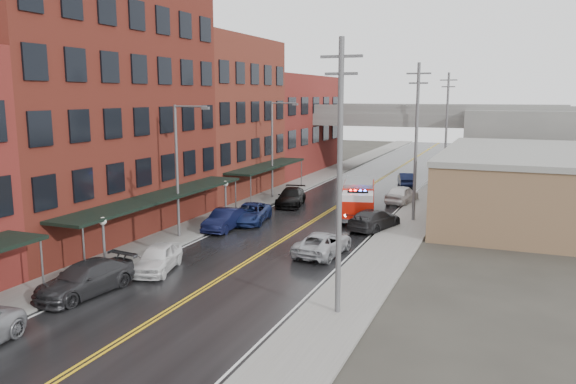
% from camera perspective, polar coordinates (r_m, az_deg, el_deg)
% --- Properties ---
extents(road, '(11.00, 160.00, 0.02)m').
position_cam_1_polar(road, '(41.40, 1.53, -3.62)').
color(road, black).
rests_on(road, ground).
extents(sidewalk_left, '(3.00, 160.00, 0.15)m').
position_cam_1_polar(sidewalk_left, '(44.38, -7.34, -2.69)').
color(sidewalk_left, slate).
rests_on(sidewalk_left, ground).
extents(sidewalk_right, '(3.00, 160.00, 0.15)m').
position_cam_1_polar(sidewalk_right, '(39.52, 11.54, -4.37)').
color(sidewalk_right, slate).
rests_on(sidewalk_right, ground).
extents(curb_left, '(0.30, 160.00, 0.15)m').
position_cam_1_polar(curb_left, '(43.62, -5.45, -2.87)').
color(curb_left, gray).
rests_on(curb_left, ground).
extents(curb_right, '(0.30, 160.00, 0.15)m').
position_cam_1_polar(curb_right, '(39.83, 9.20, -4.18)').
color(curb_right, gray).
rests_on(curb_right, ground).
extents(brick_building_b, '(9.00, 20.00, 18.00)m').
position_cam_1_polar(brick_building_b, '(41.12, -19.90, 8.37)').
color(brick_building_b, '#5B1918').
rests_on(brick_building_b, ground).
extents(brick_building_c, '(9.00, 15.00, 15.00)m').
position_cam_1_polar(brick_building_c, '(55.48, -7.65, 7.54)').
color(brick_building_c, maroon).
rests_on(brick_building_c, ground).
extents(brick_building_far, '(9.00, 20.00, 12.00)m').
position_cam_1_polar(brick_building_far, '(71.29, -0.65, 6.91)').
color(brick_building_far, maroon).
rests_on(brick_building_far, ground).
extents(tan_building, '(14.00, 22.00, 5.00)m').
position_cam_1_polar(tan_building, '(48.34, 24.03, 0.48)').
color(tan_building, brown).
rests_on(tan_building, ground).
extents(right_far_block, '(18.00, 30.00, 8.00)m').
position_cam_1_polar(right_far_block, '(78.07, 24.87, 4.79)').
color(right_far_block, slate).
rests_on(right_far_block, ground).
extents(awning_1, '(2.60, 18.00, 3.09)m').
position_cam_1_polar(awning_1, '(38.10, -12.82, -0.46)').
color(awning_1, black).
rests_on(awning_1, ground).
extents(awning_2, '(2.60, 13.00, 3.09)m').
position_cam_1_polar(awning_2, '(53.24, -2.08, 2.65)').
color(awning_2, black).
rests_on(awning_2, ground).
extents(globe_lamp_1, '(0.44, 0.44, 3.12)m').
position_cam_1_polar(globe_lamp_1, '(32.15, -18.26, -3.84)').
color(globe_lamp_1, '#59595B').
rests_on(globe_lamp_1, ground).
extents(globe_lamp_2, '(0.44, 0.44, 3.12)m').
position_cam_1_polar(globe_lamp_2, '(43.53, -6.37, 0.08)').
color(globe_lamp_2, '#59595B').
rests_on(globe_lamp_2, ground).
extents(street_lamp_1, '(2.64, 0.22, 9.00)m').
position_cam_1_polar(street_lamp_1, '(38.08, -10.92, 2.94)').
color(street_lamp_1, '#59595B').
rests_on(street_lamp_1, ground).
extents(street_lamp_2, '(2.64, 0.22, 9.00)m').
position_cam_1_polar(street_lamp_2, '(52.18, -1.37, 4.94)').
color(street_lamp_2, '#59595B').
rests_on(street_lamp_2, ground).
extents(utility_pole_0, '(1.80, 0.24, 12.00)m').
position_cam_1_polar(utility_pole_0, '(23.98, 5.26, 1.81)').
color(utility_pole_0, '#59595B').
rests_on(utility_pole_0, ground).
extents(utility_pole_1, '(1.80, 0.24, 12.00)m').
position_cam_1_polar(utility_pole_1, '(43.42, 12.89, 5.19)').
color(utility_pole_1, '#59595B').
rests_on(utility_pole_1, ground).
extents(utility_pole_2, '(1.80, 0.24, 12.00)m').
position_cam_1_polar(utility_pole_2, '(63.22, 15.80, 6.44)').
color(utility_pole_2, '#59595B').
rests_on(utility_pole_2, ground).
extents(overpass, '(40.00, 10.00, 7.50)m').
position_cam_1_polar(overpass, '(71.24, 10.61, 6.73)').
color(overpass, slate).
rests_on(overpass, ground).
extents(fire_truck, '(4.41, 8.02, 2.80)m').
position_cam_1_polar(fire_truck, '(44.94, 7.17, -0.65)').
color(fire_truck, '#B91508').
rests_on(fire_truck, ground).
extents(parked_car_left_3, '(2.84, 5.61, 1.56)m').
position_cam_1_polar(parked_car_left_3, '(29.42, -19.89, -8.29)').
color(parked_car_left_3, '#2A2A2D').
rests_on(parked_car_left_3, ground).
extents(parked_car_left_4, '(2.90, 4.76, 1.51)m').
position_cam_1_polar(parked_car_left_4, '(31.98, -13.10, -6.55)').
color(parked_car_left_4, white).
rests_on(parked_car_left_4, ground).
extents(parked_car_left_5, '(1.84, 4.70, 1.52)m').
position_cam_1_polar(parked_car_left_5, '(40.76, -6.46, -2.81)').
color(parked_car_left_5, black).
rests_on(parked_car_left_5, ground).
extents(parked_car_left_6, '(3.30, 5.56, 1.45)m').
position_cam_1_polar(parked_car_left_6, '(42.94, -3.86, -2.17)').
color(parked_car_left_6, navy).
rests_on(parked_car_left_6, ground).
extents(parked_car_left_7, '(3.11, 5.53, 1.51)m').
position_cam_1_polar(parked_car_left_7, '(49.46, 0.30, -0.51)').
color(parked_car_left_7, black).
rests_on(parked_car_left_7, ground).
extents(parked_car_right_0, '(2.69, 5.23, 1.41)m').
position_cam_1_polar(parked_car_right_0, '(34.40, 3.58, -5.23)').
color(parked_car_right_0, '#A0A2A8').
rests_on(parked_car_right_0, ground).
extents(parked_car_right_1, '(3.44, 5.57, 1.51)m').
position_cam_1_polar(parked_car_right_1, '(41.10, 8.76, -2.76)').
color(parked_car_right_1, '#262628').
rests_on(parked_car_right_1, ground).
extents(parked_car_right_2, '(2.64, 5.05, 1.64)m').
position_cam_1_polar(parked_car_right_2, '(51.45, 11.51, -0.23)').
color(parked_car_right_2, white).
rests_on(parked_car_right_2, ground).
extents(parked_car_right_3, '(2.66, 4.65, 1.45)m').
position_cam_1_polar(parked_car_right_3, '(61.39, 11.92, 1.27)').
color(parked_car_right_3, black).
rests_on(parked_car_right_3, ground).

